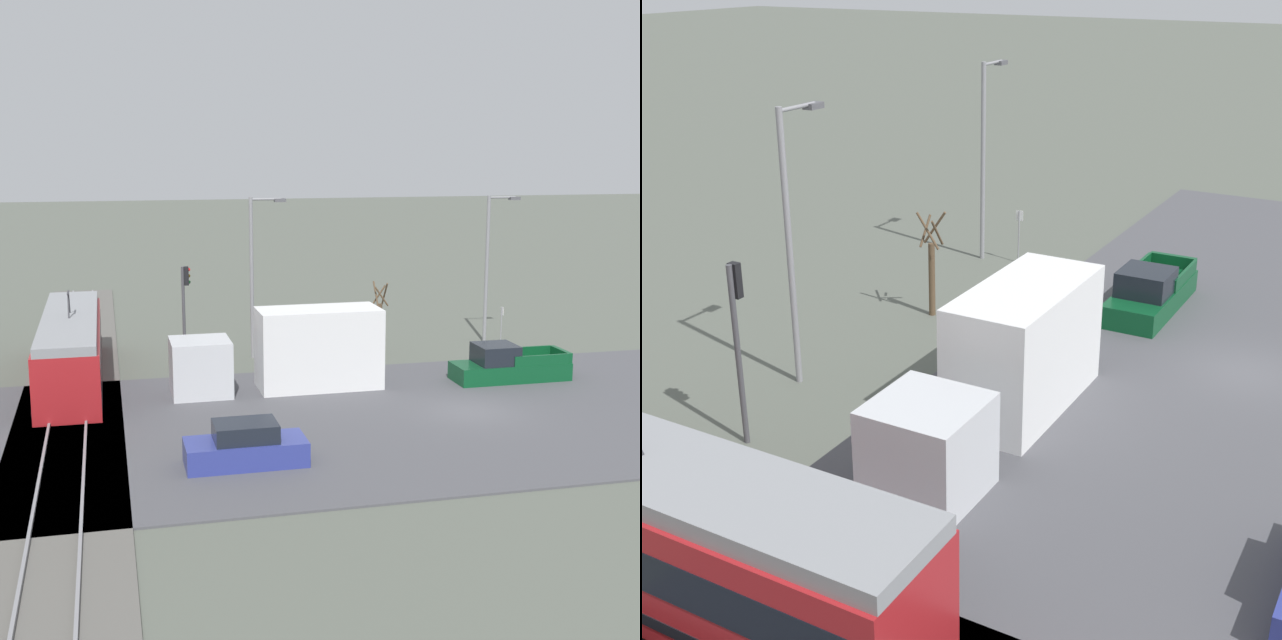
# 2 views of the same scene
# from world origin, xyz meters

# --- Properties ---
(ground_plane) EXTENTS (320.00, 320.00, 0.00)m
(ground_plane) POSITION_xyz_m (0.00, 0.00, 0.00)
(ground_plane) COLOR #565B51
(road_surface) EXTENTS (17.39, 45.17, 0.08)m
(road_surface) POSITION_xyz_m (0.00, 0.00, 0.04)
(road_surface) COLOR #4C4C51
(road_surface) RESTS_ON ground
(rail_bed) EXTENTS (74.77, 4.40, 0.22)m
(rail_bed) POSITION_xyz_m (0.00, 16.61, 0.05)
(rail_bed) COLOR #5B5954
(rail_bed) RESTS_ON ground
(light_rail_tram) EXTENTS (14.44, 2.77, 4.31)m
(light_rail_tram) POSITION_xyz_m (9.23, 16.61, 1.62)
(light_rail_tram) COLOR #B21E23
(light_rail_tram) RESTS_ON ground
(box_truck) EXTENTS (2.60, 9.64, 3.71)m
(box_truck) POSITION_xyz_m (5.34, 6.72, 1.79)
(box_truck) COLOR silver
(box_truck) RESTS_ON ground
(pickup_truck) EXTENTS (2.00, 5.58, 1.77)m
(pickup_truck) POSITION_xyz_m (4.44, -3.75, 0.75)
(pickup_truck) COLOR #0C4723
(pickup_truck) RESTS_ON ground
(sedan_car_0) EXTENTS (1.88, 4.28, 1.54)m
(sedan_car_0) POSITION_xyz_m (-4.12, 10.33, 0.71)
(sedan_car_0) COLOR navy
(sedan_car_0) RESTS_ON ground
(traffic_light_pole) EXTENTS (0.28, 0.47, 5.17)m
(traffic_light_pole) POSITION_xyz_m (11.07, 11.00, 3.36)
(traffic_light_pole) COLOR #47474C
(traffic_light_pole) RESTS_ON ground
(street_tree) EXTENTS (0.95, 0.79, 3.97)m
(street_tree) POSITION_xyz_m (11.42, 0.51, 1.80)
(street_tree) COLOR brown
(street_tree) RESTS_ON ground
(street_lamp_near_crossing) EXTENTS (0.36, 1.95, 8.43)m
(street_lamp_near_crossing) POSITION_xyz_m (12.92, -6.51, 4.84)
(street_lamp_near_crossing) COLOR gray
(street_lamp_near_crossing) RESTS_ON ground
(street_lamp_mid_block) EXTENTS (0.36, 1.95, 8.55)m
(street_lamp_mid_block) POSITION_xyz_m (12.21, 7.17, 4.90)
(street_lamp_mid_block) COLOR gray
(street_lamp_mid_block) RESTS_ON ground
(no_parking_sign) EXTENTS (0.32, 0.08, 2.32)m
(no_parking_sign) POSITION_xyz_m (11.27, -6.58, 1.41)
(no_parking_sign) COLOR gray
(no_parking_sign) RESTS_ON ground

